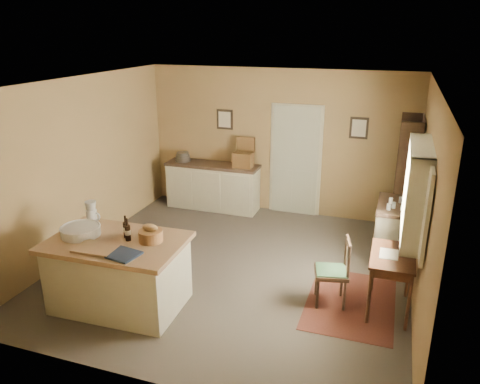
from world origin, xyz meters
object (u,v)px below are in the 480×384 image
object	(u,v)px
desk_chair	(331,272)
work_island	(118,271)
writing_desk	(392,262)
right_cabinet	(394,231)
shelving_unit	(409,179)
sideboard	(213,185)

from	to	relation	value
desk_chair	work_island	bearing A→B (deg)	-172.99
work_island	writing_desk	bearing A→B (deg)	15.29
right_cabinet	shelving_unit	size ratio (longest dim) A/B	0.48
writing_desk	shelving_unit	world-z (taller)	shelving_unit
sideboard	desk_chair	world-z (taller)	sideboard
right_cabinet	sideboard	bearing A→B (deg)	161.74
sideboard	right_cabinet	xyz separation A→B (m)	(3.40, -1.12, -0.02)
work_island	writing_desk	xyz separation A→B (m)	(3.25, 0.99, 0.18)
work_island	sideboard	bearing A→B (deg)	90.66
sideboard	right_cabinet	distance (m)	3.58
desk_chair	sideboard	bearing A→B (deg)	122.54
sideboard	right_cabinet	bearing A→B (deg)	-18.26
sideboard	shelving_unit	xyz separation A→B (m)	(3.55, -0.20, 0.54)
sideboard	right_cabinet	size ratio (longest dim) A/B	1.84
work_island	shelving_unit	distance (m)	4.82
work_island	desk_chair	size ratio (longest dim) A/B	1.94
work_island	desk_chair	world-z (taller)	work_island
sideboard	desk_chair	size ratio (longest dim) A/B	2.06
right_cabinet	shelving_unit	distance (m)	1.09
writing_desk	shelving_unit	bearing A→B (deg)	86.30
work_island	desk_chair	xyz separation A→B (m)	(2.53, 0.90, -0.04)
sideboard	shelving_unit	distance (m)	3.60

